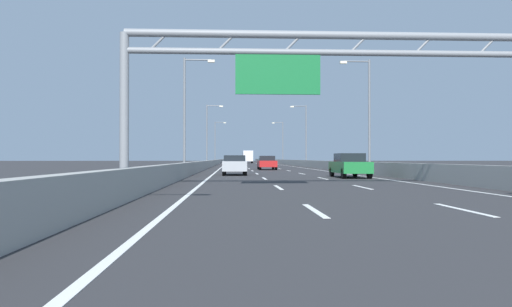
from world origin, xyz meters
TOP-DOWN VIEW (x-y plane):
  - ground_plane at (0.00, 100.00)m, footprint 260.00×260.00m
  - lane_dash_left_1 at (-1.80, 12.50)m, footprint 0.16×3.00m
  - lane_dash_left_2 at (-1.80, 21.50)m, footprint 0.16×3.00m
  - lane_dash_left_3 at (-1.80, 30.50)m, footprint 0.16×3.00m
  - lane_dash_left_4 at (-1.80, 39.50)m, footprint 0.16×3.00m
  - lane_dash_left_5 at (-1.80, 48.50)m, footprint 0.16×3.00m
  - lane_dash_left_6 at (-1.80, 57.50)m, footprint 0.16×3.00m
  - lane_dash_left_7 at (-1.80, 66.50)m, footprint 0.16×3.00m
  - lane_dash_left_8 at (-1.80, 75.50)m, footprint 0.16×3.00m
  - lane_dash_left_9 at (-1.80, 84.50)m, footprint 0.16×3.00m
  - lane_dash_left_10 at (-1.80, 93.50)m, footprint 0.16×3.00m
  - lane_dash_left_11 at (-1.80, 102.50)m, footprint 0.16×3.00m
  - lane_dash_left_12 at (-1.80, 111.50)m, footprint 0.16×3.00m
  - lane_dash_left_13 at (-1.80, 120.50)m, footprint 0.16×3.00m
  - lane_dash_left_14 at (-1.80, 129.50)m, footprint 0.16×3.00m
  - lane_dash_left_15 at (-1.80, 138.50)m, footprint 0.16×3.00m
  - lane_dash_left_16 at (-1.80, 147.50)m, footprint 0.16×3.00m
  - lane_dash_left_17 at (-1.80, 156.50)m, footprint 0.16×3.00m
  - lane_dash_right_1 at (1.80, 12.50)m, footprint 0.16×3.00m
  - lane_dash_right_2 at (1.80, 21.50)m, footprint 0.16×3.00m
  - lane_dash_right_3 at (1.80, 30.50)m, footprint 0.16×3.00m
  - lane_dash_right_4 at (1.80, 39.50)m, footprint 0.16×3.00m
  - lane_dash_right_5 at (1.80, 48.50)m, footprint 0.16×3.00m
  - lane_dash_right_6 at (1.80, 57.50)m, footprint 0.16×3.00m
  - lane_dash_right_7 at (1.80, 66.50)m, footprint 0.16×3.00m
  - lane_dash_right_8 at (1.80, 75.50)m, footprint 0.16×3.00m
  - lane_dash_right_9 at (1.80, 84.50)m, footprint 0.16×3.00m
  - lane_dash_right_10 at (1.80, 93.50)m, footprint 0.16×3.00m
  - lane_dash_right_11 at (1.80, 102.50)m, footprint 0.16×3.00m
  - lane_dash_right_12 at (1.80, 111.50)m, footprint 0.16×3.00m
  - lane_dash_right_13 at (1.80, 120.50)m, footprint 0.16×3.00m
  - lane_dash_right_14 at (1.80, 129.50)m, footprint 0.16×3.00m
  - lane_dash_right_15 at (1.80, 138.50)m, footprint 0.16×3.00m
  - lane_dash_right_16 at (1.80, 147.50)m, footprint 0.16×3.00m
  - lane_dash_right_17 at (1.80, 156.50)m, footprint 0.16×3.00m
  - edge_line_left at (-5.25, 88.00)m, footprint 0.16×176.00m
  - edge_line_right at (5.25, 88.00)m, footprint 0.16×176.00m
  - barrier_left at (-6.90, 110.00)m, footprint 0.45×220.00m
  - barrier_right at (6.90, 110.00)m, footprint 0.45×220.00m
  - sign_gantry at (-0.25, 20.26)m, footprint 16.37×0.36m
  - streetlamp_left_mid at (-7.47, 40.80)m, footprint 2.58×0.28m
  - streetlamp_right_mid at (7.47, 40.80)m, footprint 2.58×0.28m
  - streetlamp_left_far at (-7.47, 75.37)m, footprint 2.58×0.28m
  - streetlamp_right_far at (7.47, 75.37)m, footprint 2.58×0.28m
  - streetlamp_left_distant at (-7.47, 109.95)m, footprint 2.58×0.28m
  - streetlamp_right_distant at (7.47, 109.95)m, footprint 2.58×0.28m
  - red_car at (-0.03, 52.96)m, footprint 1.87×4.65m
  - silver_car at (-3.60, 36.64)m, footprint 1.74×4.37m
  - green_car at (3.76, 31.65)m, footprint 1.81×4.54m
  - black_car at (-3.73, 126.05)m, footprint 1.89×4.61m
  - box_truck at (0.09, 122.49)m, footprint 2.43×8.60m

SIDE VIEW (x-z plane):
  - ground_plane at x=0.00m, z-range 0.00..0.00m
  - lane_dash_left_1 at x=-1.80m, z-range 0.00..0.01m
  - lane_dash_left_2 at x=-1.80m, z-range 0.00..0.01m
  - lane_dash_left_3 at x=-1.80m, z-range 0.00..0.01m
  - lane_dash_left_4 at x=-1.80m, z-range 0.00..0.01m
  - lane_dash_left_5 at x=-1.80m, z-range 0.00..0.01m
  - lane_dash_left_6 at x=-1.80m, z-range 0.00..0.01m
  - lane_dash_left_7 at x=-1.80m, z-range 0.00..0.01m
  - lane_dash_left_8 at x=-1.80m, z-range 0.00..0.01m
  - lane_dash_left_9 at x=-1.80m, z-range 0.00..0.01m
  - lane_dash_left_10 at x=-1.80m, z-range 0.00..0.01m
  - lane_dash_left_11 at x=-1.80m, z-range 0.00..0.01m
  - lane_dash_left_12 at x=-1.80m, z-range 0.00..0.01m
  - lane_dash_left_13 at x=-1.80m, z-range 0.00..0.01m
  - lane_dash_left_14 at x=-1.80m, z-range 0.00..0.01m
  - lane_dash_left_15 at x=-1.80m, z-range 0.00..0.01m
  - lane_dash_left_16 at x=-1.80m, z-range 0.00..0.01m
  - lane_dash_left_17 at x=-1.80m, z-range 0.00..0.01m
  - lane_dash_right_1 at x=1.80m, z-range 0.00..0.01m
  - lane_dash_right_2 at x=1.80m, z-range 0.00..0.01m
  - lane_dash_right_3 at x=1.80m, z-range 0.00..0.01m
  - lane_dash_right_4 at x=1.80m, z-range 0.00..0.01m
  - lane_dash_right_5 at x=1.80m, z-range 0.00..0.01m
  - lane_dash_right_6 at x=1.80m, z-range 0.00..0.01m
  - lane_dash_right_7 at x=1.80m, z-range 0.00..0.01m
  - lane_dash_right_8 at x=1.80m, z-range 0.00..0.01m
  - lane_dash_right_9 at x=1.80m, z-range 0.00..0.01m
  - lane_dash_right_10 at x=1.80m, z-range 0.00..0.01m
  - lane_dash_right_11 at x=1.80m, z-range 0.00..0.01m
  - lane_dash_right_12 at x=1.80m, z-range 0.00..0.01m
  - lane_dash_right_13 at x=1.80m, z-range 0.00..0.01m
  - lane_dash_right_14 at x=1.80m, z-range 0.00..0.01m
  - lane_dash_right_15 at x=1.80m, z-range 0.00..0.01m
  - lane_dash_right_16 at x=1.80m, z-range 0.00..0.01m
  - lane_dash_right_17 at x=1.80m, z-range 0.00..0.01m
  - edge_line_left at x=-5.25m, z-range 0.00..0.01m
  - edge_line_right at x=5.25m, z-range 0.00..0.01m
  - barrier_left at x=-6.90m, z-range 0.00..0.95m
  - barrier_right at x=6.90m, z-range 0.00..0.95m
  - silver_car at x=-3.60m, z-range 0.03..1.49m
  - red_car at x=-0.03m, z-range 0.01..1.51m
  - black_car at x=-3.73m, z-range 0.03..1.51m
  - green_car at x=3.76m, z-range 0.02..1.57m
  - box_truck at x=0.09m, z-range 0.15..3.26m
  - sign_gantry at x=-0.25m, z-range 1.67..8.03m
  - streetlamp_left_mid at x=-7.47m, z-range 0.65..10.15m
  - streetlamp_right_mid at x=7.47m, z-range 0.65..10.15m
  - streetlamp_left_far at x=-7.47m, z-range 0.65..10.15m
  - streetlamp_right_far at x=7.47m, z-range 0.65..10.15m
  - streetlamp_left_distant at x=-7.47m, z-range 0.65..10.15m
  - streetlamp_right_distant at x=7.47m, z-range 0.65..10.15m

